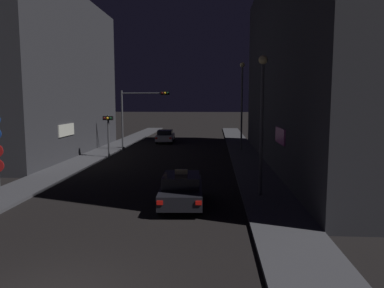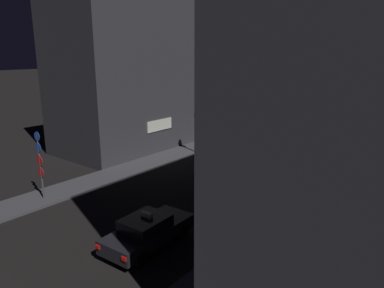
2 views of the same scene
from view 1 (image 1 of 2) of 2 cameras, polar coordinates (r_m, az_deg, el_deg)
The scene contains 10 objects.
sidewalk_left at distance 35.03m, azimuth -13.09°, elevation -0.91°, with size 2.50×55.35×0.14m, color #424247.
sidewalk_right at distance 33.67m, azimuth 7.91°, elevation -1.11°, with size 2.50×55.35×0.14m, color #424247.
building_facade_left at distance 34.39m, azimuth -22.53°, elevation 9.85°, with size 7.41×20.00×13.60m.
building_facade_right at distance 28.12m, azimuth 18.50°, elevation 11.88°, with size 6.57×29.51×14.62m.
taxi at distance 16.31m, azimuth -1.66°, elevation -7.05°, with size 2.02×4.53×1.62m.
far_car at distance 40.79m, azimuth -4.19°, elevation 1.23°, with size 1.96×4.51×1.42m.
traffic_light_overhead at distance 33.84m, azimuth -8.18°, elevation 5.66°, with size 4.48×0.42×5.59m.
traffic_light_left_kerb at distance 29.96m, azimuth -12.98°, elevation 2.57°, with size 0.80×0.42×3.52m.
street_lamp_near_block at distance 17.39m, azimuth 10.90°, elevation 5.61°, with size 0.43×0.43×6.58m.
street_lamp_far_block at distance 33.46m, azimuth 7.82°, elevation 7.57°, with size 0.45×0.45×7.94m.
Camera 1 is at (3.72, -7.59, 4.61)m, focal length 34.09 mm.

